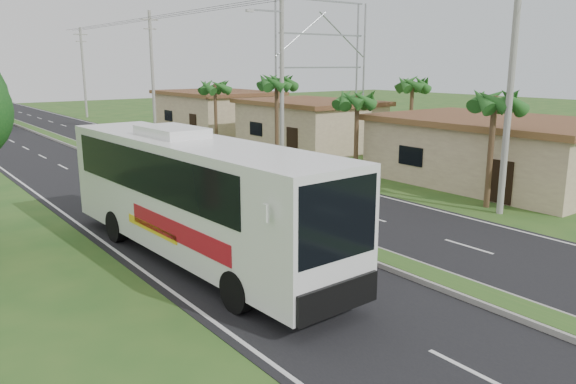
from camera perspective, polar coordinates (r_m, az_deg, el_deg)
ground at (r=18.40m, az=11.44°, el=-7.59°), size 180.00×180.00×0.00m
road_asphalt at (r=34.52m, az=-14.08°, el=1.92°), size 14.00×160.00×0.02m
median_strip at (r=34.50m, az=-14.09°, el=2.07°), size 1.20×160.00×0.18m
lane_edge_left at (r=32.59m, az=-24.96°, el=0.44°), size 0.12×160.00×0.01m
lane_edge_right at (r=37.56m, az=-4.64°, el=3.12°), size 0.12×160.00×0.01m
shop_near at (r=32.43m, az=20.27°, el=3.99°), size 8.60×12.60×3.52m
shop_mid at (r=43.15m, az=2.15°, el=6.92°), size 7.60×10.60×3.67m
shop_far at (r=54.68m, az=-7.22°, el=8.17°), size 8.60×11.60×3.82m
palm_verge_a at (r=26.33m, az=20.26°, el=8.60°), size 2.40×2.40×5.45m
palm_verge_b at (r=32.42m, az=7.05°, el=9.28°), size 2.40×2.40×5.05m
palm_verge_c at (r=37.39m, az=-1.18°, el=11.01°), size 2.40×2.40×5.85m
palm_verge_d at (r=45.26m, az=-7.43°, el=10.52°), size 2.40×2.40×5.25m
palm_behind_shop at (r=40.34m, az=12.53°, el=10.59°), size 2.40×2.40×5.65m
utility_pole_a at (r=25.33m, az=21.71°, el=10.46°), size 1.60×0.28×11.00m
utility_pole_b at (r=36.36m, az=-0.67°, el=12.75°), size 3.20×0.28×12.00m
utility_pole_c at (r=53.82m, az=-13.62°, el=11.83°), size 1.60×0.28×11.00m
utility_pole_d at (r=72.60m, az=-20.06°, el=11.42°), size 1.60×0.28×10.50m
billboard_lattice at (r=54.18m, az=3.48°, el=13.38°), size 10.18×1.18×12.07m
coach_bus_main at (r=18.45m, az=-9.62°, el=0.22°), size 3.36×13.43×4.31m
motorcyclist at (r=24.45m, az=-6.73°, el=-0.32°), size 1.98×1.11×2.27m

